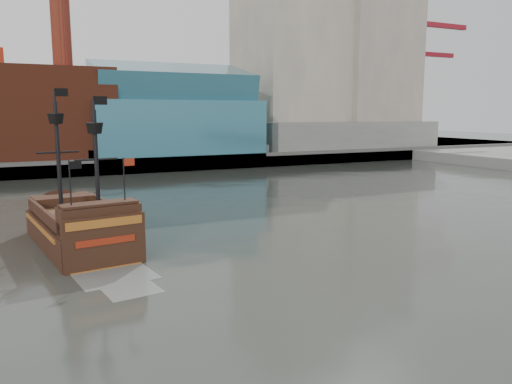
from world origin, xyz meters
TOP-DOWN VIEW (x-y plane):
  - ground at (0.00, 0.00)m, footprint 400.00×400.00m
  - promenade_far at (0.00, 92.00)m, footprint 220.00×60.00m
  - seawall at (0.00, 62.50)m, footprint 220.00×1.00m
  - skyline at (5.21, 84.56)m, footprint 149.00×45.00m
  - crane_a at (78.63, 82.00)m, footprint 22.50×4.00m
  - crane_b at (88.23, 92.00)m, footprint 19.10×4.00m
  - pirate_ship at (-12.36, 18.80)m, footprint 7.07×17.19m

SIDE VIEW (x-z plane):
  - ground at x=0.00m, z-range 0.00..0.00m
  - promenade_far at x=0.00m, z-range 0.00..2.00m
  - pirate_ship at x=-12.36m, z-range -5.11..7.38m
  - seawall at x=0.00m, z-range 0.00..2.60m
  - crane_b at x=88.23m, z-range 2.45..28.70m
  - crane_a at x=78.63m, z-range 2.99..35.24m
  - skyline at x=5.21m, z-range -6.45..55.55m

